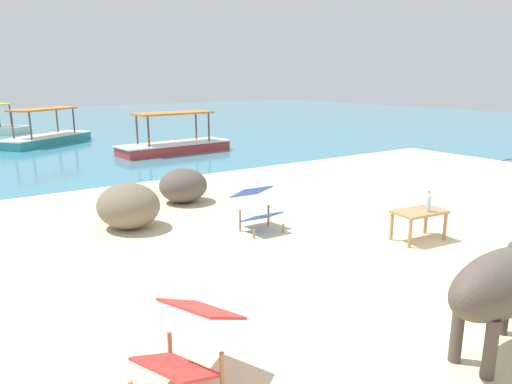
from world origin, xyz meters
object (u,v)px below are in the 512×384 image
low_bench_table (419,216)px  deck_chair_far (256,205)px  bottle (428,204)px  boat_red (174,144)px  cow (507,282)px  boat_teal (46,137)px  deck_chair_near (190,340)px

low_bench_table → deck_chair_far: bearing=140.5°
bottle → boat_red: size_ratio=0.08×
low_bench_table → bottle: bearing=-55.8°
cow → boat_red: bearing=76.9°
boat_red → boat_teal: bearing=118.7°
low_bench_table → deck_chair_near: bearing=-157.8°
cow → boat_teal: (-0.33, 16.54, -0.40)m
deck_chair_far → cow: bearing=-0.1°
cow → low_bench_table: bearing=49.1°
cow → deck_chair_far: bearing=85.9°
bottle → boat_teal: size_ratio=0.08×
cow → deck_chair_near: 2.63m
cow → bottle: bearing=47.1°
low_bench_table → boat_red: bearing=92.9°
deck_chair_far → boat_red: boat_red is taller
bottle → deck_chair_far: bearing=132.4°
cow → deck_chair_far: 3.98m
bottle → boat_red: 9.97m
bottle → deck_chair_near: size_ratio=0.33×
cow → deck_chair_near: cow is taller
cow → deck_chair_far: (0.23, 3.97, -0.26)m
deck_chair_near → boat_teal: bearing=-119.3°
boat_red → bottle: bearing=-98.9°
cow → boat_teal: bearing=90.3°
cow → boat_teal: 16.55m
deck_chair_near → deck_chair_far: (2.60, 2.87, 0.00)m
deck_chair_far → boat_teal: bearing=-174.3°
cow → deck_chair_far: cow is taller
low_bench_table → deck_chair_far: deck_chair_far is taller
deck_chair_far → boat_red: size_ratio=0.21×
bottle → boat_teal: boat_teal is taller
low_bench_table → boat_teal: boat_teal is taller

